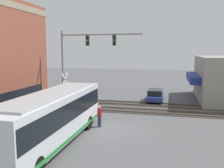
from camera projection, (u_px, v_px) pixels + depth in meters
The scene contains 8 objects.
ground_plane at pixel (111, 129), 18.86m from camera, with size 120.00×120.00×0.00m, color #565659.
city_bus at pixel (52, 116), 15.47m from camera, with size 11.40×2.59×3.31m.
traffic_signal_gantry at pixel (83, 54), 23.10m from camera, with size 0.42×7.66×7.71m.
crossing_signal at pixel (65, 88), 24.06m from camera, with size 1.41×1.18×3.81m.
rail_track_near at pixel (125, 110), 24.65m from camera, with size 2.60×60.00×0.15m.
rail_track_far at pixel (130, 103), 27.73m from camera, with size 2.60×60.00×0.15m.
parked_car_blue at pixel (155, 96), 29.09m from camera, with size 4.43×1.82×1.39m.
pedestrian_near_bus at pixel (100, 116), 19.26m from camera, with size 0.34×0.34×1.65m.
Camera 1 is at (-17.73, -4.27, 5.89)m, focal length 40.00 mm.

